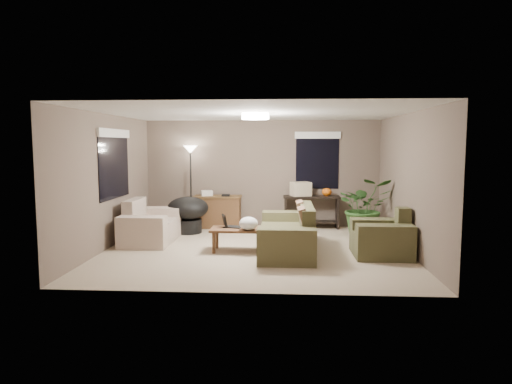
# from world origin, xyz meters

# --- Properties ---
(room_shell) EXTENTS (5.50, 5.50, 5.50)m
(room_shell) POSITION_xyz_m (0.00, 0.00, 1.25)
(room_shell) COLOR tan
(room_shell) RESTS_ON ground
(main_sofa) EXTENTS (0.95, 2.20, 0.85)m
(main_sofa) POSITION_xyz_m (0.61, -0.14, 0.29)
(main_sofa) COLOR #4D4B2E
(main_sofa) RESTS_ON ground
(throw_pillows) EXTENTS (0.25, 1.36, 0.47)m
(throw_pillows) POSITION_xyz_m (0.87, -0.14, 0.65)
(throw_pillows) COLOR #8C7251
(throw_pillows) RESTS_ON main_sofa
(loveseat) EXTENTS (0.90, 1.60, 0.85)m
(loveseat) POSITION_xyz_m (-2.16, 0.59, 0.30)
(loveseat) COLOR beige
(loveseat) RESTS_ON ground
(armchair) EXTENTS (0.95, 1.00, 0.85)m
(armchair) POSITION_xyz_m (2.24, -0.34, 0.30)
(armchair) COLOR #444329
(armchair) RESTS_ON ground
(coffee_table) EXTENTS (1.00, 0.55, 0.42)m
(coffee_table) POSITION_xyz_m (-0.30, -0.15, 0.36)
(coffee_table) COLOR brown
(coffee_table) RESTS_ON ground
(laptop) EXTENTS (0.42, 0.31, 0.24)m
(laptop) POSITION_xyz_m (-0.47, -0.05, 0.48)
(laptop) COLOR black
(laptop) RESTS_ON coffee_table
(plastic_bag) EXTENTS (0.43, 0.41, 0.24)m
(plastic_bag) POSITION_xyz_m (-0.10, -0.30, 0.54)
(plastic_bag) COLOR white
(plastic_bag) RESTS_ON coffee_table
(desk) EXTENTS (1.10, 0.50, 0.75)m
(desk) POSITION_xyz_m (-1.02, 2.16, 0.38)
(desk) COLOR brown
(desk) RESTS_ON ground
(desk_papers) EXTENTS (0.69, 0.30, 0.12)m
(desk_papers) POSITION_xyz_m (-1.17, 2.15, 0.80)
(desk_papers) COLOR silver
(desk_papers) RESTS_ON desk
(console_table) EXTENTS (1.30, 0.40, 0.75)m
(console_table) POSITION_xyz_m (1.16, 2.26, 0.44)
(console_table) COLOR black
(console_table) RESTS_ON ground
(pumpkin) EXTENTS (0.28, 0.28, 0.18)m
(pumpkin) POSITION_xyz_m (1.51, 2.26, 0.84)
(pumpkin) COLOR orange
(pumpkin) RESTS_ON console_table
(cardboard_box) EXTENTS (0.51, 0.45, 0.32)m
(cardboard_box) POSITION_xyz_m (0.91, 2.26, 0.91)
(cardboard_box) COLOR beige
(cardboard_box) RESTS_ON console_table
(papasan_chair) EXTENTS (1.17, 1.17, 0.80)m
(papasan_chair) POSITION_xyz_m (-1.58, 1.51, 0.47)
(papasan_chair) COLOR black
(papasan_chair) RESTS_ON ground
(floor_lamp) EXTENTS (0.32, 0.32, 1.91)m
(floor_lamp) POSITION_xyz_m (-1.65, 2.23, 1.60)
(floor_lamp) COLOR black
(floor_lamp) RESTS_ON ground
(ceiling_fixture) EXTENTS (0.50, 0.50, 0.10)m
(ceiling_fixture) POSITION_xyz_m (0.00, 0.00, 2.44)
(ceiling_fixture) COLOR white
(ceiling_fixture) RESTS_ON room_shell
(houseplant) EXTENTS (1.12, 1.24, 0.97)m
(houseplant) POSITION_xyz_m (2.24, 1.40, 0.48)
(houseplant) COLOR #2D5923
(houseplant) RESTS_ON ground
(cat_scratching_post) EXTENTS (0.32, 0.32, 0.50)m
(cat_scratching_post) POSITION_xyz_m (2.40, 0.48, 0.21)
(cat_scratching_post) COLOR tan
(cat_scratching_post) RESTS_ON ground
(window_left) EXTENTS (0.05, 1.56, 1.33)m
(window_left) POSITION_xyz_m (-2.73, 0.30, 1.78)
(window_left) COLOR black
(window_left) RESTS_ON room_shell
(window_back) EXTENTS (1.06, 0.05, 1.33)m
(window_back) POSITION_xyz_m (1.30, 2.48, 1.79)
(window_back) COLOR black
(window_back) RESTS_ON room_shell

